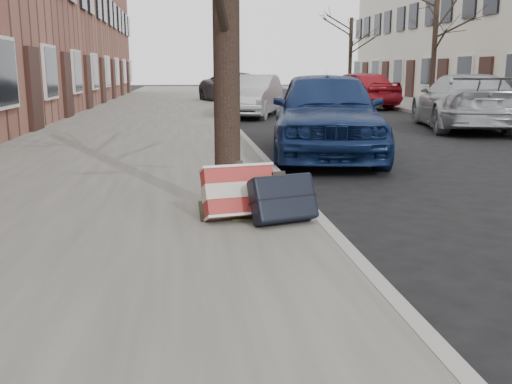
{
  "coord_description": "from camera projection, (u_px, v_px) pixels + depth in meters",
  "views": [
    {
      "loc": [
        -2.55,
        -4.53,
        1.54
      ],
      "look_at": [
        -1.89,
        0.8,
        0.39
      ],
      "focal_mm": 40.0,
      "sensor_mm": 36.0,
      "label": 1
    }
  ],
  "objects": [
    {
      "name": "ground",
      "position": [
        479.0,
        249.0,
        5.03
      ],
      "size": [
        120.0,
        120.0,
        0.0
      ],
      "primitive_type": "plane",
      "color": "black",
      "rests_on": "ground"
    },
    {
      "name": "car_far_back",
      "position": [
        357.0,
        89.0,
        23.83
      ],
      "size": [
        2.78,
        4.85,
        1.55
      ],
      "primitive_type": "imported",
      "rotation": [
        0.0,
        0.0,
        3.36
      ],
      "color": "maroon",
      "rests_on": "ground"
    },
    {
      "name": "suitcase_red",
      "position": [
        239.0,
        192.0,
        5.53
      ],
      "size": [
        0.75,
        0.51,
        0.53
      ],
      "primitive_type": "cube",
      "rotation": [
        -0.42,
        0.0,
        0.2
      ],
      "color": "maroon",
      "rests_on": "near_sidewalk"
    },
    {
      "name": "dirt_patch",
      "position": [
        240.0,
        209.0,
        5.93
      ],
      "size": [
        0.85,
        0.85,
        0.02
      ],
      "primitive_type": "cube",
      "color": "black",
      "rests_on": "near_sidewalk"
    },
    {
      "name": "tree_far_b",
      "position": [
        435.0,
        38.0,
        22.18
      ],
      "size": [
        0.2,
        0.2,
        5.32
      ],
      "primitive_type": "cylinder",
      "color": "black",
      "rests_on": "far_sidewalk"
    },
    {
      "name": "near_sidewalk",
      "position": [
        150.0,
        116.0,
        19.13
      ],
      "size": [
        5.0,
        70.0,
        0.12
      ],
      "primitive_type": "cube",
      "color": "slate",
      "rests_on": "ground"
    },
    {
      "name": "suitcase_navy",
      "position": [
        283.0,
        198.0,
        5.37
      ],
      "size": [
        0.7,
        0.54,
        0.49
      ],
      "primitive_type": "cube",
      "rotation": [
        -0.42,
        0.0,
        0.31
      ],
      "color": "black",
      "rests_on": "near_sidewalk"
    },
    {
      "name": "tree_far_c",
      "position": [
        350.0,
        57.0,
        33.48
      ],
      "size": [
        0.22,
        0.22,
        4.43
      ],
      "primitive_type": "cylinder",
      "color": "black",
      "rests_on": "far_sidewalk"
    },
    {
      "name": "car_far_front",
      "position": [
        463.0,
        102.0,
        15.1
      ],
      "size": [
        3.12,
        5.35,
        1.45
      ],
      "primitive_type": "imported",
      "rotation": [
        0.0,
        0.0,
        2.91
      ],
      "color": "#9A9DA1",
      "rests_on": "ground"
    },
    {
      "name": "car_near_mid",
      "position": [
        251.0,
        96.0,
        19.26
      ],
      "size": [
        2.78,
        4.54,
        1.41
      ],
      "primitive_type": "imported",
      "rotation": [
        0.0,
        0.0,
        -0.32
      ],
      "color": "#B9BDC1",
      "rests_on": "ground"
    },
    {
      "name": "car_near_back",
      "position": [
        237.0,
        88.0,
        26.62
      ],
      "size": [
        3.65,
        5.7,
        1.46
      ],
      "primitive_type": "imported",
      "rotation": [
        0.0,
        0.0,
        0.25
      ],
      "color": "#3A3A40",
      "rests_on": "ground"
    },
    {
      "name": "car_near_front",
      "position": [
        325.0,
        113.0,
        10.29
      ],
      "size": [
        2.62,
        4.89,
        1.58
      ],
      "primitive_type": "imported",
      "rotation": [
        0.0,
        0.0,
        -0.17
      ],
      "color": "#11214C",
      "rests_on": "ground"
    },
    {
      "name": "far_sidewalk",
      "position": [
        474.0,
        113.0,
        20.51
      ],
      "size": [
        4.0,
        70.0,
        0.12
      ],
      "primitive_type": "cube",
      "color": "gray",
      "rests_on": "ground"
    }
  ]
}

